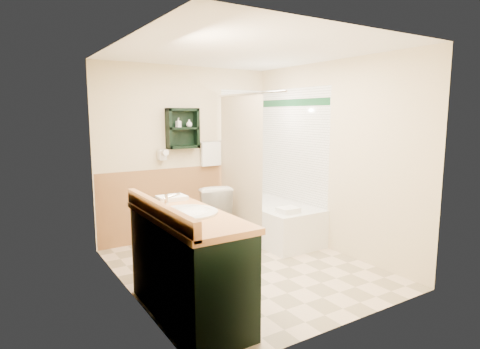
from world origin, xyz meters
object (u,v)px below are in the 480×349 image
at_px(hair_dryer, 162,155).
at_px(bathtub, 271,221).
at_px(soap_bottle_a, 178,125).
at_px(soap_bottle_b, 189,124).
at_px(vanity_book, 144,191).
at_px(wall_shelf, 183,128).
at_px(toilet, 209,212).
at_px(vanity, 188,265).

xyz_separation_m(hair_dryer, bathtub, (1.33, -0.70, -0.95)).
distance_m(bathtub, soap_bottle_a, 1.85).
bearing_deg(soap_bottle_b, vanity_book, -128.86).
distance_m(wall_shelf, bathtub, 1.79).
bearing_deg(hair_dryer, bathtub, -27.69).
bearing_deg(bathtub, hair_dryer, 152.31).
bearing_deg(bathtub, soap_bottle_a, 148.60).
height_order(wall_shelf, toilet, wall_shelf).
distance_m(vanity_book, soap_bottle_a, 1.84).
bearing_deg(vanity_book, soap_bottle_b, 31.78).
height_order(toilet, vanity_book, vanity_book).
bearing_deg(vanity, toilet, 57.45).
bearing_deg(toilet, vanity_book, 52.21).
xyz_separation_m(vanity, soap_bottle_a, (0.83, 2.05, 1.14)).
distance_m(bathtub, vanity_book, 2.35).
relative_size(vanity, vanity_book, 6.82).
distance_m(vanity, soap_bottle_b, 2.55).
bearing_deg(vanity_book, bathtub, 0.87).
distance_m(bathtub, soap_bottle_b, 1.77).
bearing_deg(vanity_book, vanity, -94.36).
xyz_separation_m(toilet, soap_bottle_b, (-0.20, 0.19, 1.22)).
height_order(vanity_book, soap_bottle_a, soap_bottle_a).
distance_m(hair_dryer, toilet, 1.03).
relative_size(bathtub, soap_bottle_a, 11.82).
height_order(wall_shelf, bathtub, wall_shelf).
relative_size(vanity, soap_bottle_b, 13.51).
distance_m(wall_shelf, soap_bottle_a, 0.08).
relative_size(bathtub, toilet, 1.91).
height_order(hair_dryer, vanity_book, hair_dryer).
bearing_deg(toilet, soap_bottle_b, -35.05).
height_order(soap_bottle_a, soap_bottle_b, soap_bottle_b).
distance_m(vanity_book, soap_bottle_b, 1.93).
xyz_separation_m(toilet, vanity_book, (-1.35, -1.24, 0.63)).
distance_m(bathtub, toilet, 0.88).
relative_size(wall_shelf, hair_dryer, 2.29).
height_order(vanity, soap_bottle_b, soap_bottle_b).
xyz_separation_m(vanity, bathtub, (1.92, 1.38, -0.21)).
distance_m(toilet, vanity_book, 1.94).
bearing_deg(bathtub, soap_bottle_b, 144.42).
xyz_separation_m(wall_shelf, vanity, (-0.89, -2.05, -1.09)).
height_order(bathtub, soap_bottle_b, soap_bottle_b).
bearing_deg(wall_shelf, hair_dryer, 175.24).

